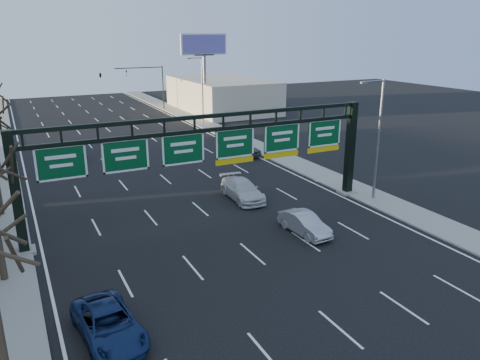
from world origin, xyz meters
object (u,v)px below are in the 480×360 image
car_blue_suv (109,324)px  car_white_wagon (242,190)px  sign_gantry (212,152)px  car_silver_sedan (305,224)px

car_blue_suv → car_white_wagon: size_ratio=0.95×
sign_gantry → car_white_wagon: (3.54, 2.52, -3.90)m
car_blue_suv → car_white_wagon: (12.67, 12.73, 0.06)m
sign_gantry → car_white_wagon: size_ratio=4.87×
car_white_wagon → car_silver_sedan: bearing=-83.0°
sign_gantry → car_silver_sedan: sign_gantry is taller
car_blue_suv → sign_gantry: bearing=42.6°
car_blue_suv → car_silver_sedan: bearing=16.0°
car_blue_suv → car_silver_sedan: 14.25m
car_silver_sedan → car_white_wagon: bearing=90.6°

